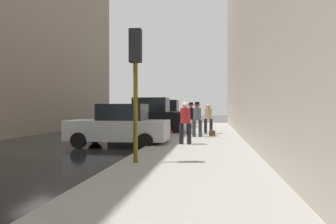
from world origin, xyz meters
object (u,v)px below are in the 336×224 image
Objects in this scene: parked_black_suv at (149,117)px; traffic_light at (136,66)px; pedestrian_with_beanie at (197,117)px; parked_silver_sedan at (119,126)px; parked_bronze_suv at (163,115)px; pedestrian_with_fedora at (191,117)px; pedestrian_in_tan_coat at (208,117)px; fire_hydrant at (169,131)px; pedestrian_in_red_jacket at (185,121)px; duffel_bag at (212,133)px.

parked_black_suv is 1.29× the size of traffic_light.
pedestrian_with_beanie is (1.29, 8.04, -1.62)m from traffic_light.
parked_silver_sedan is 1.17× the size of traffic_light.
parked_bronze_suv is 17.40m from traffic_light.
pedestrian_in_tan_coat is (0.93, 0.94, -0.03)m from pedestrian_with_fedora.
fire_hydrant is at bearing -66.85° from parked_black_suv.
parked_bronze_suv reaches higher than pedestrian_with_fedora.
traffic_light is 4.99m from pedestrian_in_red_jacket.
fire_hydrant is at bearing -143.31° from pedestrian_with_beanie.
parked_bronze_suv is 12.91m from pedestrian_in_red_jacket.
fire_hydrant is 0.40× the size of pedestrian_with_beanie.
pedestrian_with_fedora is at bearing 84.57° from traffic_light.
pedestrian_with_fedora is 1.33m from pedestrian_in_tan_coat.
parked_bronze_suv is at bearing 96.15° from traffic_light.
duffel_bag is at bearing -32.52° from parked_black_suv.
parked_silver_sedan is 5.34m from pedestrian_with_fedora.
parked_black_suv is 10.57× the size of duffel_bag.
pedestrian_with_beanie is (3.14, 3.24, 0.29)m from parked_silver_sedan.
parked_bronze_suv reaches higher than pedestrian_in_tan_coat.
parked_silver_sedan is 2.47× the size of pedestrian_in_red_jacket.
pedestrian_in_tan_coat is 1.00× the size of pedestrian_in_red_jacket.
pedestrian_with_fedora is at bearing 90.88° from pedestrian_in_red_jacket.
fire_hydrant is 0.40× the size of pedestrian_with_fedora.
traffic_light reaches higher than parked_silver_sedan.
pedestrian_in_red_jacket is at bearing -104.50° from duffel_bag.
duffel_bag is at bearing 76.90° from traffic_light.
traffic_light is 9.34m from duffel_bag.
parked_black_suv is 4.50m from pedestrian_with_beanie.
fire_hydrant is (1.80, 2.24, -0.35)m from parked_silver_sedan.
fire_hydrant is 0.41× the size of pedestrian_in_red_jacket.
duffel_bag is (1.15, -0.59, -0.85)m from pedestrian_with_fedora.
duffel_bag is (3.90, -2.48, -0.74)m from parked_black_suv.
pedestrian_with_beanie is at bearing 80.90° from traffic_light.
parked_bronze_suv is at bearing 102.60° from pedestrian_in_red_jacket.
pedestrian_in_red_jacket is (2.82, -6.65, 0.07)m from parked_black_suv.
fire_hydrant is at bearing -79.94° from parked_bronze_suv.
traffic_light reaches higher than pedestrian_in_red_jacket.
traffic_light is 2.11× the size of pedestrian_in_red_jacket.
parked_black_suv reaches higher than parked_silver_sedan.
pedestrian_in_red_jacket is 3.89× the size of duffel_bag.
parked_black_suv is at bearing 113.15° from fire_hydrant.
pedestrian_in_red_jacket is (2.82, -12.60, 0.07)m from parked_bronze_suv.
duffel_bag is at bearing -65.22° from parked_bronze_suv.
duffel_bag is at bearing 39.69° from fire_hydrant.
pedestrian_with_fedora is at bearing -34.56° from parked_black_suv.
pedestrian_with_beanie reaches higher than pedestrian_in_red_jacket.
pedestrian_in_red_jacket is at bearing -67.04° from parked_black_suv.
fire_hydrant is 1.79m from pedestrian_with_beanie.
pedestrian_in_tan_coat is (3.68, 5.52, 0.26)m from parked_silver_sedan.
fire_hydrant is at bearing -119.78° from pedestrian_in_tan_coat.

